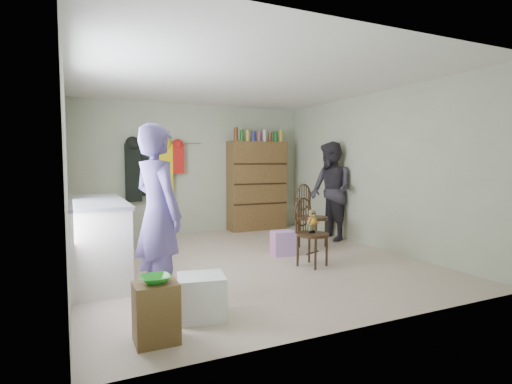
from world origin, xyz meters
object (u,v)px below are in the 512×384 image
counter (97,239)px  dresser (257,185)px  chair_far (310,213)px  chair_front (310,228)px

counter → dresser: 3.96m
chair_far → dresser: size_ratio=0.50×
chair_front → dresser: size_ratio=0.44×
chair_front → counter: bearing=143.6°
dresser → counter: bearing=-144.3°
counter → dresser: dresser is taller
chair_front → dresser: (0.58, 2.90, 0.41)m
counter → chair_far: 3.29m
chair_front → chair_far: size_ratio=0.89×
chair_far → dresser: bearing=66.2°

